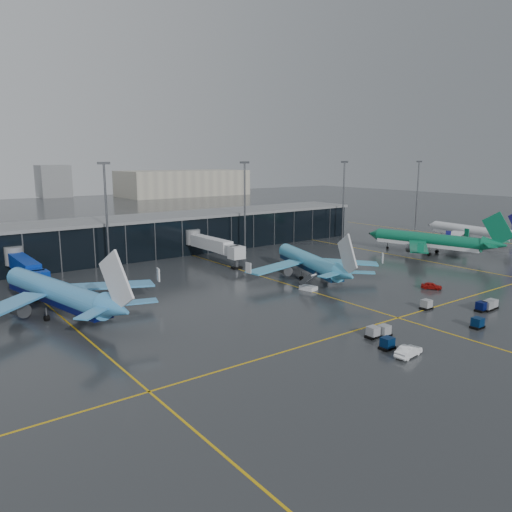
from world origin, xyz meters
TOP-DOWN VIEW (x-y plane):
  - ground at (0.00, 0.00)m, footprint 600.00×600.00m
  - terminal_pier at (0.00, 62.00)m, footprint 142.00×17.00m
  - jet_bridges at (-35.00, 42.99)m, footprint 94.00×27.50m
  - flood_masts at (5.00, 50.00)m, footprint 203.00×0.50m
  - distant_hangars at (49.94, 270.08)m, footprint 260.00×71.00m
  - taxi_lines at (10.00, 10.61)m, footprint 220.00×120.00m
  - airliner_arkefly at (-35.10, 21.20)m, footprint 43.95×47.93m
  - airliner_klm_near at (17.90, 15.49)m, footprint 43.07×46.04m
  - airliner_aer_lingus at (63.81, 16.72)m, footprint 43.08×46.82m
  - airliner_ba at (91.99, 20.63)m, footprint 36.77×40.61m
  - baggage_carts at (13.72, -20.77)m, footprint 32.56×12.39m
  - mobile_airstair at (10.42, 7.48)m, footprint 2.79×3.57m
  - service_van_red at (30.96, -7.18)m, footprint 3.56×4.34m
  - service_van_white at (-2.59, -26.34)m, footprint 4.94×2.27m

SIDE VIEW (x-z plane):
  - ground at x=0.00m, z-range 0.00..0.00m
  - taxi_lines at x=10.00m, z-range 0.00..0.02m
  - service_van_red at x=30.96m, z-range 0.00..1.39m
  - baggage_carts at x=13.72m, z-range -0.09..1.61m
  - mobile_airstair at x=10.42m, z-range -0.95..2.49m
  - service_van_white at x=-2.59m, z-range 0.00..1.57m
  - jet_bridges at x=-35.00m, z-range 0.95..8.15m
  - terminal_pier at x=0.00m, z-range 0.07..10.77m
  - airliner_ba at x=91.99m, z-range 0.00..11.27m
  - airliner_klm_near at x=17.90m, z-range 0.00..11.58m
  - airliner_aer_lingus at x=63.81m, z-range 0.00..12.35m
  - airliner_arkefly at x=-35.10m, z-range 0.00..12.78m
  - distant_hangars at x=49.94m, z-range -2.21..19.79m
  - flood_masts at x=5.00m, z-range 1.06..26.56m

